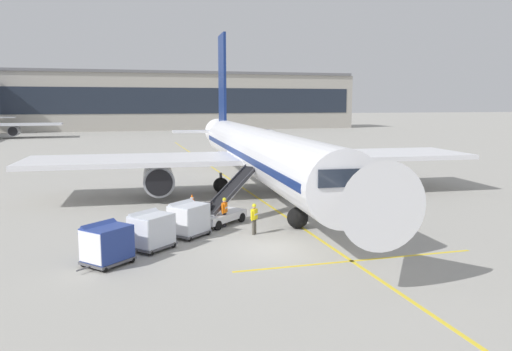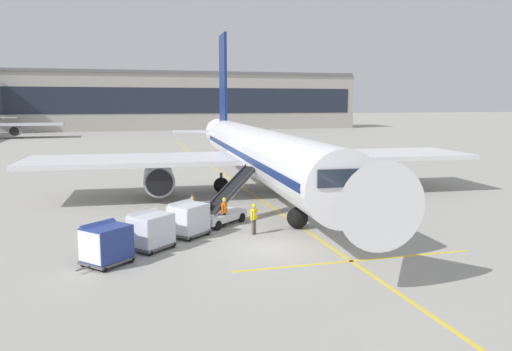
{
  "view_description": "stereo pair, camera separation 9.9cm",
  "coord_description": "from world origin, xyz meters",
  "px_view_note": "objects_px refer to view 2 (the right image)",
  "views": [
    {
      "loc": [
        -7.33,
        -23.3,
        7.26
      ],
      "look_at": [
        0.95,
        6.52,
        2.74
      ],
      "focal_mm": 35.17,
      "sensor_mm": 36.0,
      "label": 1
    },
    {
      "loc": [
        -7.23,
        -23.33,
        7.26
      ],
      "look_at": [
        0.95,
        6.52,
        2.74
      ],
      "focal_mm": 35.17,
      "sensor_mm": 36.0,
      "label": 2
    }
  ],
  "objects_px": {
    "parked_airplane": "(257,152)",
    "safety_cone_engine_keepout": "(192,199)",
    "safety_cone_wingtip": "(195,206)",
    "baggage_cart_lead": "(188,218)",
    "ground_crew_by_carts": "(224,210)",
    "baggage_cart_second": "(150,230)",
    "baggage_cart_third": "(106,243)",
    "ground_crew_by_loader": "(201,217)",
    "ground_crew_marshaller": "(254,217)",
    "belt_loader": "(222,209)"
  },
  "relations": [
    {
      "from": "parked_airplane",
      "to": "safety_cone_engine_keepout",
      "type": "relative_size",
      "value": 65.12
    },
    {
      "from": "parked_airplane",
      "to": "safety_cone_wingtip",
      "type": "relative_size",
      "value": 74.06
    },
    {
      "from": "parked_airplane",
      "to": "baggage_cart_lead",
      "type": "distance_m",
      "value": 13.74
    },
    {
      "from": "baggage_cart_lead",
      "to": "ground_crew_by_carts",
      "type": "distance_m",
      "value": 2.83
    },
    {
      "from": "baggage_cart_second",
      "to": "baggage_cart_third",
      "type": "xyz_separation_m",
      "value": [
        -2.09,
        -1.9,
        0.0
      ]
    },
    {
      "from": "parked_airplane",
      "to": "ground_crew_by_loader",
      "type": "relative_size",
      "value": 25.78
    },
    {
      "from": "baggage_cart_lead",
      "to": "ground_crew_by_loader",
      "type": "relative_size",
      "value": 1.47
    },
    {
      "from": "ground_crew_by_carts",
      "to": "baggage_cart_second",
      "type": "bearing_deg",
      "value": -141.6
    },
    {
      "from": "ground_crew_by_loader",
      "to": "ground_crew_by_carts",
      "type": "xyz_separation_m",
      "value": [
        1.6,
        1.39,
        0.0
      ]
    },
    {
      "from": "baggage_cart_third",
      "to": "safety_cone_wingtip",
      "type": "distance_m",
      "value": 11.9
    },
    {
      "from": "baggage_cart_second",
      "to": "baggage_cart_third",
      "type": "distance_m",
      "value": 2.82
    },
    {
      "from": "baggage_cart_second",
      "to": "ground_crew_marshaller",
      "type": "xyz_separation_m",
      "value": [
        5.7,
        1.4,
        -0.0
      ]
    },
    {
      "from": "ground_crew_by_loader",
      "to": "safety_cone_wingtip",
      "type": "height_order",
      "value": "ground_crew_by_loader"
    },
    {
      "from": "safety_cone_wingtip",
      "to": "ground_crew_by_carts",
      "type": "bearing_deg",
      "value": -78.57
    },
    {
      "from": "baggage_cart_third",
      "to": "safety_cone_engine_keepout",
      "type": "xyz_separation_m",
      "value": [
        5.73,
        12.89,
        -0.66
      ]
    },
    {
      "from": "baggage_cart_lead",
      "to": "belt_loader",
      "type": "bearing_deg",
      "value": 45.31
    },
    {
      "from": "safety_cone_engine_keepout",
      "to": "baggage_cart_third",
      "type": "bearing_deg",
      "value": -113.97
    },
    {
      "from": "parked_airplane",
      "to": "belt_loader",
      "type": "height_order",
      "value": "parked_airplane"
    },
    {
      "from": "ground_crew_by_carts",
      "to": "ground_crew_marshaller",
      "type": "distance_m",
      "value": 2.48
    },
    {
      "from": "baggage_cart_third",
      "to": "safety_cone_wingtip",
      "type": "relative_size",
      "value": 4.23
    },
    {
      "from": "belt_loader",
      "to": "safety_cone_engine_keepout",
      "type": "bearing_deg",
      "value": 97.48
    },
    {
      "from": "ground_crew_by_loader",
      "to": "parked_airplane",
      "type": "bearing_deg",
      "value": 60.94
    },
    {
      "from": "ground_crew_marshaller",
      "to": "baggage_cart_second",
      "type": "bearing_deg",
      "value": -166.24
    },
    {
      "from": "belt_loader",
      "to": "baggage_cart_second",
      "type": "xyz_separation_m",
      "value": [
        -4.51,
        -4.38,
        0.1
      ]
    },
    {
      "from": "baggage_cart_lead",
      "to": "ground_crew_by_loader",
      "type": "height_order",
      "value": "baggage_cart_lead"
    },
    {
      "from": "baggage_cart_second",
      "to": "safety_cone_wingtip",
      "type": "distance_m",
      "value": 9.3
    },
    {
      "from": "parked_airplane",
      "to": "ground_crew_marshaller",
      "type": "height_order",
      "value": "parked_airplane"
    },
    {
      "from": "parked_airplane",
      "to": "safety_cone_engine_keepout",
      "type": "distance_m",
      "value": 6.82
    },
    {
      "from": "baggage_cart_second",
      "to": "safety_cone_engine_keepout",
      "type": "distance_m",
      "value": 11.6
    },
    {
      "from": "baggage_cart_third",
      "to": "ground_crew_by_carts",
      "type": "height_order",
      "value": "baggage_cart_third"
    },
    {
      "from": "baggage_cart_second",
      "to": "ground_crew_marshaller",
      "type": "height_order",
      "value": "baggage_cart_second"
    },
    {
      "from": "belt_loader",
      "to": "ground_crew_by_loader",
      "type": "bearing_deg",
      "value": -126.3
    },
    {
      "from": "baggage_cart_third",
      "to": "baggage_cart_lead",
      "type": "bearing_deg",
      "value": 42.54
    },
    {
      "from": "parked_airplane",
      "to": "baggage_cart_third",
      "type": "relative_size",
      "value": 17.51
    },
    {
      "from": "baggage_cart_lead",
      "to": "baggage_cart_second",
      "type": "xyz_separation_m",
      "value": [
        -2.13,
        -1.97,
        0.0
      ]
    },
    {
      "from": "belt_loader",
      "to": "safety_cone_engine_keepout",
      "type": "xyz_separation_m",
      "value": [
        -0.87,
        6.61,
        -0.56
      ]
    },
    {
      "from": "parked_airplane",
      "to": "baggage_cart_second",
      "type": "height_order",
      "value": "parked_airplane"
    },
    {
      "from": "belt_loader",
      "to": "ground_crew_marshaller",
      "type": "distance_m",
      "value": 3.21
    },
    {
      "from": "ground_crew_by_loader",
      "to": "safety_cone_wingtip",
      "type": "bearing_deg",
      "value": 84.86
    },
    {
      "from": "ground_crew_by_carts",
      "to": "ground_crew_marshaller",
      "type": "height_order",
      "value": "same"
    },
    {
      "from": "baggage_cart_second",
      "to": "ground_crew_by_loader",
      "type": "xyz_separation_m",
      "value": [
        2.88,
        2.16,
        -0.0
      ]
    },
    {
      "from": "safety_cone_wingtip",
      "to": "baggage_cart_lead",
      "type": "bearing_deg",
      "value": -101.36
    },
    {
      "from": "baggage_cart_lead",
      "to": "ground_crew_marshaller",
      "type": "relative_size",
      "value": 1.47
    },
    {
      "from": "ground_crew_by_loader",
      "to": "ground_crew_by_carts",
      "type": "distance_m",
      "value": 2.12
    },
    {
      "from": "baggage_cart_second",
      "to": "ground_crew_marshaller",
      "type": "distance_m",
      "value": 5.87
    },
    {
      "from": "ground_crew_by_loader",
      "to": "ground_crew_marshaller",
      "type": "bearing_deg",
      "value": -15.17
    },
    {
      "from": "baggage_cart_second",
      "to": "ground_crew_by_loader",
      "type": "bearing_deg",
      "value": 36.86
    },
    {
      "from": "parked_airplane",
      "to": "ground_crew_by_loader",
      "type": "distance_m",
      "value": 13.2
    },
    {
      "from": "belt_loader",
      "to": "ground_crew_by_loader",
      "type": "relative_size",
      "value": 2.71
    },
    {
      "from": "safety_cone_engine_keepout",
      "to": "safety_cone_wingtip",
      "type": "distance_m",
      "value": 2.4
    }
  ]
}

